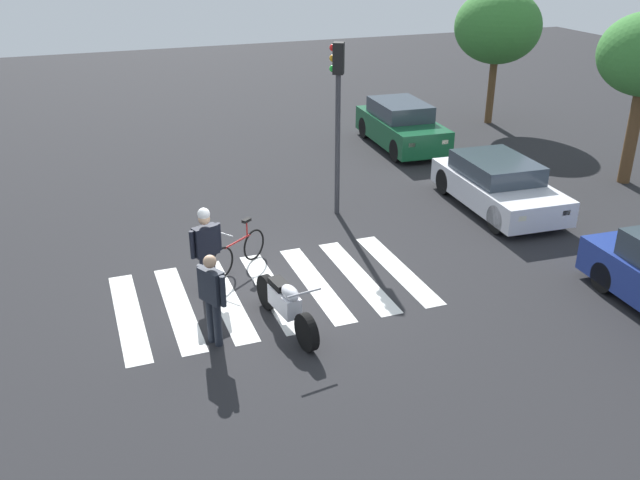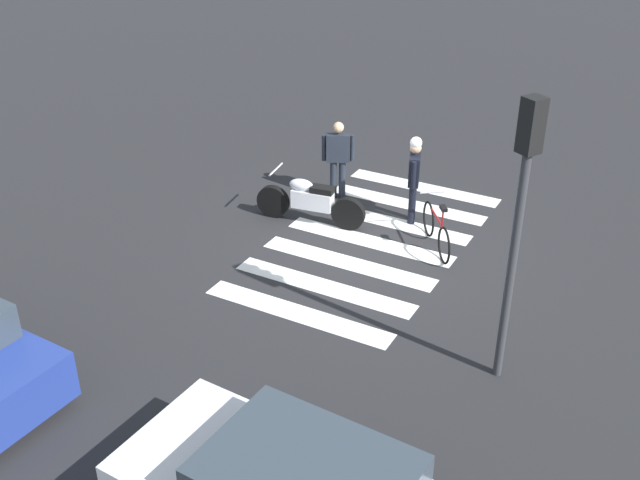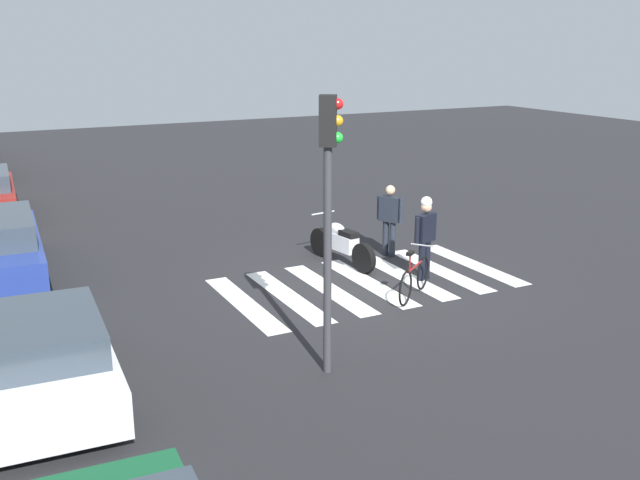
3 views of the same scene
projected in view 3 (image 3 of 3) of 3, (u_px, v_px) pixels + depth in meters
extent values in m
plane|color=#232326|center=(367.00, 282.00, 14.86)|extent=(60.00, 60.00, 0.00)
cylinder|color=black|center=(321.00, 242.00, 16.60)|extent=(0.67, 0.23, 0.65)
cylinder|color=black|center=(364.00, 258.00, 15.38)|extent=(0.67, 0.23, 0.65)
cube|color=silver|center=(343.00, 242.00, 15.90)|extent=(0.83, 0.39, 0.36)
ellipsoid|color=silver|center=(337.00, 228.00, 16.01)|extent=(0.51, 0.31, 0.24)
cube|color=black|center=(349.00, 234.00, 15.68)|extent=(0.47, 0.30, 0.12)
cylinder|color=#A5A5AD|center=(323.00, 213.00, 16.35)|extent=(0.13, 0.62, 0.04)
torus|color=black|center=(423.00, 273.00, 14.38)|extent=(0.44, 0.56, 0.67)
torus|color=black|center=(405.00, 288.00, 13.49)|extent=(0.44, 0.56, 0.67)
cylinder|color=maroon|center=(415.00, 267.00, 13.86)|extent=(0.51, 0.67, 0.04)
cylinder|color=maroon|center=(410.00, 262.00, 13.54)|extent=(0.04, 0.04, 0.34)
cube|color=black|center=(410.00, 253.00, 13.50)|extent=(0.20, 0.22, 0.06)
cylinder|color=#99999E|center=(422.00, 245.00, 14.13)|extent=(0.39, 0.30, 0.03)
cylinder|color=#1E232D|center=(386.00, 238.00, 16.63)|extent=(0.14, 0.14, 0.81)
cylinder|color=#1E232D|center=(392.00, 239.00, 16.53)|extent=(0.14, 0.14, 0.81)
cube|color=#1E232D|center=(390.00, 209.00, 16.39)|extent=(0.51, 0.39, 0.58)
sphere|color=tan|center=(390.00, 190.00, 16.27)|extent=(0.22, 0.22, 0.22)
cylinder|color=#1E232D|center=(379.00, 207.00, 16.55)|extent=(0.09, 0.09, 0.55)
cylinder|color=#1E232D|center=(401.00, 211.00, 16.23)|extent=(0.09, 0.09, 0.55)
cylinder|color=black|center=(427.00, 260.00, 15.01)|extent=(0.14, 0.14, 0.81)
cylinder|color=black|center=(422.00, 261.00, 14.88)|extent=(0.14, 0.14, 0.81)
cube|color=black|center=(426.00, 228.00, 14.76)|extent=(0.35, 0.51, 0.58)
sphere|color=tan|center=(426.00, 207.00, 14.64)|extent=(0.22, 0.22, 0.22)
cylinder|color=black|center=(434.00, 225.00, 14.96)|extent=(0.09, 0.09, 0.55)
cylinder|color=black|center=(417.00, 231.00, 14.56)|extent=(0.09, 0.09, 0.55)
sphere|color=white|center=(427.00, 202.00, 14.61)|extent=(0.23, 0.23, 0.23)
cube|color=silver|center=(472.00, 264.00, 16.05)|extent=(3.29, 0.45, 0.01)
cube|color=silver|center=(439.00, 270.00, 15.65)|extent=(3.29, 0.45, 0.01)
cube|color=silver|center=(404.00, 276.00, 15.26)|extent=(3.29, 0.45, 0.01)
cube|color=silver|center=(367.00, 282.00, 14.86)|extent=(3.29, 0.45, 0.01)
cube|color=silver|center=(329.00, 289.00, 14.46)|extent=(3.29, 0.45, 0.01)
cube|color=silver|center=(288.00, 296.00, 14.07)|extent=(3.29, 0.45, 0.01)
cube|color=silver|center=(244.00, 303.00, 13.67)|extent=(3.29, 0.45, 0.01)
cube|color=#F2EDCC|center=(147.00, 480.00, 7.07)|extent=(0.09, 0.20, 0.12)
cylinder|color=black|center=(89.00, 331.00, 11.53)|extent=(0.68, 0.26, 0.67)
cylinder|color=black|center=(116.00, 406.00, 9.19)|extent=(0.68, 0.26, 0.67)
cube|color=silver|center=(43.00, 364.00, 10.02)|extent=(4.02, 1.98, 0.60)
cube|color=#333D47|center=(40.00, 334.00, 9.70)|extent=(2.20, 1.67, 0.45)
cube|color=#F2EDCC|center=(71.00, 307.00, 11.91)|extent=(0.09, 0.20, 0.12)
cylinder|color=black|center=(32.00, 240.00, 16.83)|extent=(0.61, 0.25, 0.60)
cylinder|color=black|center=(41.00, 281.00, 14.03)|extent=(0.61, 0.25, 0.60)
cube|color=#F2EDCC|center=(19.00, 221.00, 17.29)|extent=(0.09, 0.20, 0.12)
cylinder|color=black|center=(10.00, 193.00, 21.73)|extent=(0.73, 0.26, 0.72)
cylinder|color=black|center=(13.00, 213.00, 19.19)|extent=(0.73, 0.26, 0.72)
cube|color=#F2EDCC|center=(1.00, 180.00, 22.14)|extent=(0.09, 0.20, 0.12)
cylinder|color=#38383D|center=(328.00, 264.00, 10.44)|extent=(0.12, 0.12, 3.39)
cube|color=black|center=(328.00, 121.00, 9.89)|extent=(0.33, 0.33, 0.70)
sphere|color=red|center=(338.00, 104.00, 9.82)|extent=(0.16, 0.16, 0.16)
sphere|color=orange|center=(337.00, 121.00, 9.89)|extent=(0.16, 0.16, 0.16)
sphere|color=green|center=(337.00, 138.00, 9.95)|extent=(0.16, 0.16, 0.16)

